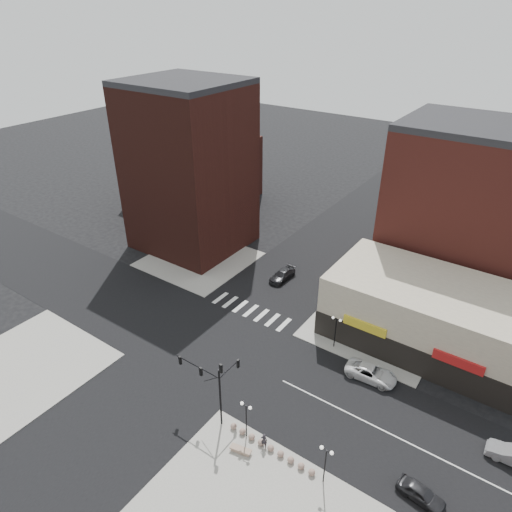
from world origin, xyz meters
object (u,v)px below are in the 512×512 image
Objects in this scene: street_lamp_se_a at (246,412)px; dark_sedan_east at (421,493)px; street_lamp_ne at (336,325)px; traffic_signal at (214,380)px; pedestrian at (264,440)px; white_suv at (371,373)px; stone_bench at (241,450)px; street_lamp_se_b at (326,457)px; dark_sedan_north at (282,275)px.

street_lamp_se_a is 1.05× the size of dark_sedan_east.
street_lamp_ne is at bearing 86.42° from street_lamp_se_a.
pedestrian is (5.73, -0.17, -4.03)m from traffic_signal.
white_suv is at bearing 64.70° from street_lamp_se_a.
pedestrian is 0.79× the size of stone_bench.
street_lamp_ne is 6.46m from white_suv.
street_lamp_se_a is 8.00m from street_lamp_se_b.
street_lamp_se_a and street_lamp_se_b have the same top height.
white_suv is (10.26, 13.56, -4.20)m from traffic_signal.
dark_sedan_north is at bearing 115.22° from street_lamp_se_a.
white_suv is 2.65× the size of stone_bench.
white_suv is at bearing -29.54° from dark_sedan_north.
street_lamp_se_b is 1.00× the size of street_lamp_ne.
street_lamp_se_a is 16.03m from street_lamp_ne.
street_lamp_ne is at bearing 76.76° from stone_bench.
traffic_signal is at bearing 139.07° from white_suv.
traffic_signal is 19.65m from dark_sedan_east.
street_lamp_se_a is 3.07m from pedestrian.
dark_sedan_north is at bearing 128.30° from street_lamp_se_b.
street_lamp_se_b is at bearing -177.57° from white_suv.
street_lamp_ne is at bearing 63.73° from white_suv.
stone_bench is at bearing 155.22° from white_suv.
pedestrian reaches higher than white_suv.
stone_bench is (-5.90, -15.42, -0.39)m from white_suv.
dark_sedan_east is 13.60m from pedestrian.
white_suv is 21.57m from dark_sedan_north.
traffic_signal reaches higher than dark_sedan_east.
street_lamp_se_b and street_lamp_ne have the same top height.
dark_sedan_east is (15.16, 3.26, -2.62)m from street_lamp_se_a.
pedestrian is at bearing 157.93° from white_suv.
traffic_signal is 1.87× the size of street_lamp_se_b.
stone_bench is at bearing -167.20° from street_lamp_se_b.
street_lamp_se_b is at bearing 0.00° from street_lamp_se_a.
street_lamp_se_a is at bearing 97.50° from stone_bench.
dark_sedan_north is (-18.32, 11.38, -0.05)m from white_suv.
dark_sedan_east is at bearing 9.27° from traffic_signal.
traffic_signal is at bearing -21.82° from pedestrian.
traffic_signal is at bearing 177.43° from street_lamp_se_a.
white_suv is 3.34× the size of pedestrian.
street_lamp_ne is (-7.00, 16.00, 0.00)m from street_lamp_se_b.
street_lamp_ne is at bearing 55.78° from dark_sedan_east.
white_suv is 13.60m from dark_sedan_east.
street_lamp_se_b is 32.10m from dark_sedan_north.
street_lamp_se_b is at bearing 159.87° from pedestrian.
traffic_signal is 26.56m from dark_sedan_north.
pedestrian is (0.97, -16.00, -2.35)m from street_lamp_ne.
street_lamp_se_b is at bearing -0.82° from traffic_signal.
pedestrian is 2.25m from stone_bench.
dark_sedan_north is (-26.99, 21.85, 0.03)m from dark_sedan_east.
dark_sedan_east is at bearing 12.13° from street_lamp_se_a.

